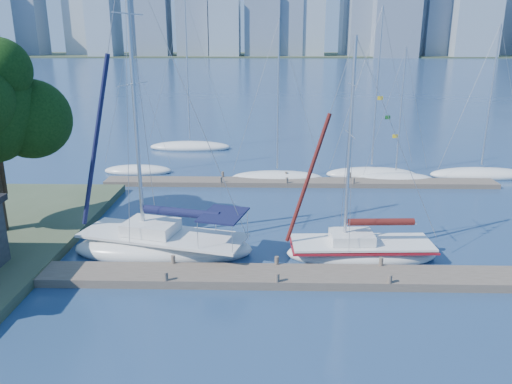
{
  "coord_description": "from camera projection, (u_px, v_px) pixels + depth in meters",
  "views": [
    {
      "loc": [
        -0.46,
        -21.04,
        10.83
      ],
      "look_at": [
        -1.07,
        4.0,
        3.08
      ],
      "focal_mm": 35.0,
      "sensor_mm": 36.0,
      "label": 1
    }
  ],
  "objects": [
    {
      "name": "sailboat_maroon",
      "position": [
        361.0,
        241.0,
        25.41
      ],
      "size": [
        7.75,
        2.83,
        11.49
      ],
      "rotation": [
        0.0,
        0.0,
        0.04
      ],
      "color": "silver",
      "rests_on": "ground"
    },
    {
      "name": "far_dock",
      "position": [
        299.0,
        182.0,
        38.47
      ],
      "size": [
        30.0,
        1.8,
        0.36
      ],
      "primitive_type": "cube",
      "color": "#4D4439",
      "rests_on": "ground"
    },
    {
      "name": "near_dock",
      "position": [
        277.0,
        276.0,
        23.23
      ],
      "size": [
        26.0,
        2.0,
        0.4
      ],
      "primitive_type": "cube",
      "color": "#4D4439",
      "rests_on": "ground"
    },
    {
      "name": "ground",
      "position": [
        277.0,
        280.0,
        23.29
      ],
      "size": [
        700.0,
        700.0,
        0.0
      ],
      "primitive_type": "plane",
      "color": "navy",
      "rests_on": "ground"
    },
    {
      "name": "bg_boat_6",
      "position": [
        190.0,
        146.0,
        50.75
      ],
      "size": [
        8.25,
        2.55,
        15.27
      ],
      "rotation": [
        0.0,
        0.0,
        0.02
      ],
      "color": "silver",
      "rests_on": "ground"
    },
    {
      "name": "bg_boat_2",
      "position": [
        277.0,
        177.0,
        39.7
      ],
      "size": [
        7.56,
        4.12,
        12.52
      ],
      "rotation": [
        0.0,
        0.0,
        0.29
      ],
      "color": "silver",
      "rests_on": "ground"
    },
    {
      "name": "bg_boat_4",
      "position": [
        395.0,
        178.0,
        39.43
      ],
      "size": [
        6.23,
        3.99,
        10.52
      ],
      "rotation": [
        0.0,
        0.0,
        0.38
      ],
      "color": "silver",
      "rests_on": "ground"
    },
    {
      "name": "bg_boat_5",
      "position": [
        480.0,
        174.0,
        40.49
      ],
      "size": [
        8.45,
        4.61,
        12.2
      ],
      "rotation": [
        0.0,
        0.0,
        0.3
      ],
      "color": "silver",
      "rests_on": "ground"
    },
    {
      "name": "far_shore",
      "position": [
        269.0,
        55.0,
        328.92
      ],
      "size": [
        800.0,
        100.0,
        1.5
      ],
      "primitive_type": "cube",
      "color": "#38472D",
      "rests_on": "ground"
    },
    {
      "name": "bg_boat_3",
      "position": [
        371.0,
        173.0,
        40.63
      ],
      "size": [
        7.64,
        4.12,
        13.5
      ],
      "rotation": [
        0.0,
        0.0,
        0.27
      ],
      "color": "silver",
      "rests_on": "ground"
    },
    {
      "name": "sailboat_navy",
      "position": [
        163.0,
        233.0,
        25.84
      ],
      "size": [
        9.81,
        5.33,
        15.62
      ],
      "rotation": [
        0.0,
        0.0,
        -0.26
      ],
      "color": "silver",
      "rests_on": "ground"
    },
    {
      "name": "bg_boat_0",
      "position": [
        138.0,
        170.0,
        41.84
      ],
      "size": [
        5.79,
        2.44,
        11.23
      ],
      "rotation": [
        0.0,
        0.0,
        -0.08
      ],
      "color": "silver",
      "rests_on": "ground"
    }
  ]
}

